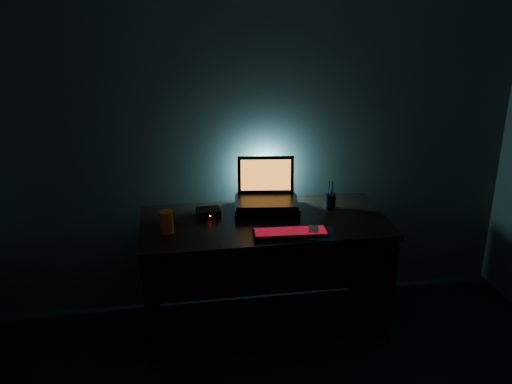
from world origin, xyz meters
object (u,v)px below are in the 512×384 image
mouse (313,231)px  pen_cup (330,201)px  laptop (266,190)px  juice_glass (167,222)px  keyboard (291,233)px  router (208,213)px

mouse → pen_cup: (0.20, 0.35, 0.03)m
laptop → juice_glass: size_ratio=3.09×
laptop → pen_cup: (0.40, -0.07, -0.07)m
keyboard → pen_cup: (0.34, 0.35, 0.04)m
mouse → router: router is taller
pen_cup → juice_glass: 1.05m
pen_cup → router: (-0.78, 0.00, -0.03)m
keyboard → router: router is taller
juice_glass → pen_cup: bearing=11.1°
laptop → router: bearing=-161.6°
router → pen_cup: bearing=-5.7°
mouse → juice_glass: (-0.83, 0.15, 0.05)m
laptop → router: (-0.38, -0.07, -0.10)m
pen_cup → keyboard: bearing=-134.0°
keyboard → pen_cup: bearing=49.5°
mouse → router: size_ratio=0.62×
keyboard → pen_cup: size_ratio=4.42×
juice_glass → router: (0.26, 0.21, -0.04)m
keyboard → mouse: (0.13, -0.00, 0.00)m
router → laptop: bearing=5.3°
keyboard → pen_cup: 0.49m
pen_cup → juice_glass: (-1.03, -0.20, 0.02)m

